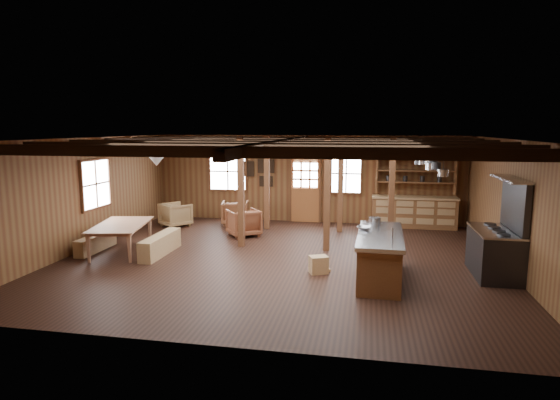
# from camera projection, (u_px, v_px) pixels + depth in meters

# --- Properties ---
(room) EXTENTS (10.04, 9.04, 2.84)m
(room) POSITION_uv_depth(u_px,v_px,m) (280.00, 200.00, 10.74)
(room) COLOR black
(room) RESTS_ON ground
(ceiling_joists) EXTENTS (9.80, 8.82, 0.18)m
(ceiling_joists) POSITION_uv_depth(u_px,v_px,m) (281.00, 144.00, 10.72)
(ceiling_joists) COLOR black
(ceiling_joists) RESTS_ON ceiling
(timber_posts) EXTENTS (3.95, 2.35, 2.80)m
(timber_posts) POSITION_uv_depth(u_px,v_px,m) (313.00, 189.00, 12.67)
(timber_posts) COLOR #4A2D15
(timber_posts) RESTS_ON floor
(back_door) EXTENTS (1.02, 0.08, 2.15)m
(back_door) POSITION_uv_depth(u_px,v_px,m) (305.00, 195.00, 15.14)
(back_door) COLOR brown
(back_door) RESTS_ON floor
(window_back_left) EXTENTS (1.32, 0.06, 1.32)m
(window_back_left) POSITION_uv_depth(u_px,v_px,m) (228.00, 171.00, 15.52)
(window_back_left) COLOR white
(window_back_left) RESTS_ON wall_back
(window_back_right) EXTENTS (1.02, 0.06, 1.32)m
(window_back_right) POSITION_uv_depth(u_px,v_px,m) (346.00, 174.00, 14.80)
(window_back_right) COLOR white
(window_back_right) RESTS_ON wall_back
(window_left) EXTENTS (0.14, 1.24, 1.32)m
(window_left) POSITION_uv_depth(u_px,v_px,m) (95.00, 184.00, 12.10)
(window_left) COLOR white
(window_left) RESTS_ON wall_back
(notice_boards) EXTENTS (1.08, 0.03, 0.90)m
(notice_boards) POSITION_uv_depth(u_px,v_px,m) (260.00, 171.00, 15.31)
(notice_boards) COLOR silver
(notice_boards) RESTS_ON wall_back
(back_counter) EXTENTS (2.55, 0.60, 2.45)m
(back_counter) POSITION_uv_depth(u_px,v_px,m) (414.00, 208.00, 14.32)
(back_counter) COLOR brown
(back_counter) RESTS_ON floor
(pendant_lamps) EXTENTS (1.86, 2.36, 0.66)m
(pendant_lamps) POSITION_uv_depth(u_px,v_px,m) (201.00, 159.00, 11.99)
(pendant_lamps) COLOR #2C2C2E
(pendant_lamps) RESTS_ON ceiling
(pot_rack) EXTENTS (0.38, 3.00, 0.45)m
(pot_rack) POSITION_uv_depth(u_px,v_px,m) (430.00, 162.00, 10.35)
(pot_rack) COLOR #2C2C2E
(pot_rack) RESTS_ON ceiling
(kitchen_island) EXTENTS (0.96, 2.53, 1.20)m
(kitchen_island) POSITION_uv_depth(u_px,v_px,m) (380.00, 256.00, 9.47)
(kitchen_island) COLOR brown
(kitchen_island) RESTS_ON floor
(step_stool) EXTENTS (0.50, 0.44, 0.37)m
(step_stool) POSITION_uv_depth(u_px,v_px,m) (319.00, 265.00, 9.87)
(step_stool) COLOR #9A7346
(step_stool) RESTS_ON floor
(commercial_range) EXTENTS (0.85, 1.67, 2.06)m
(commercial_range) POSITION_uv_depth(u_px,v_px,m) (498.00, 245.00, 9.61)
(commercial_range) COLOR #2C2C2E
(commercial_range) RESTS_ON floor
(dining_table) EXTENTS (1.52, 2.21, 0.71)m
(dining_table) POSITION_uv_depth(u_px,v_px,m) (123.00, 238.00, 11.49)
(dining_table) COLOR #966244
(dining_table) RESTS_ON floor
(bench_wall) EXTENTS (0.28, 1.47, 0.40)m
(bench_wall) POSITION_uv_depth(u_px,v_px,m) (96.00, 243.00, 11.65)
(bench_wall) COLOR #9A7346
(bench_wall) RESTS_ON floor
(bench_aisle) EXTENTS (0.33, 1.75, 0.48)m
(bench_aisle) POSITION_uv_depth(u_px,v_px,m) (160.00, 245.00, 11.33)
(bench_aisle) COLOR #9A7346
(bench_aisle) RESTS_ON floor
(armchair_a) EXTENTS (1.15, 1.16, 0.76)m
(armchair_a) POSITION_uv_depth(u_px,v_px,m) (244.00, 223.00, 13.24)
(armchair_a) COLOR brown
(armchair_a) RESTS_ON floor
(armchair_b) EXTENTS (0.96, 0.97, 0.75)m
(armchair_b) POSITION_uv_depth(u_px,v_px,m) (235.00, 213.00, 14.78)
(armchair_b) COLOR brown
(armchair_b) RESTS_ON floor
(armchair_c) EXTENTS (1.12, 1.12, 0.74)m
(armchair_c) POSITION_uv_depth(u_px,v_px,m) (176.00, 215.00, 14.49)
(armchair_c) COLOR olive
(armchair_c) RESTS_ON floor
(counter_pot) EXTENTS (0.27, 0.27, 0.16)m
(counter_pot) POSITION_uv_depth(u_px,v_px,m) (375.00, 221.00, 10.26)
(counter_pot) COLOR #B0B2B7
(counter_pot) RESTS_ON kitchen_island
(bowl) EXTENTS (0.37, 0.37, 0.07)m
(bowl) POSITION_uv_depth(u_px,v_px,m) (364.00, 228.00, 9.77)
(bowl) COLOR silver
(bowl) RESTS_ON kitchen_island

